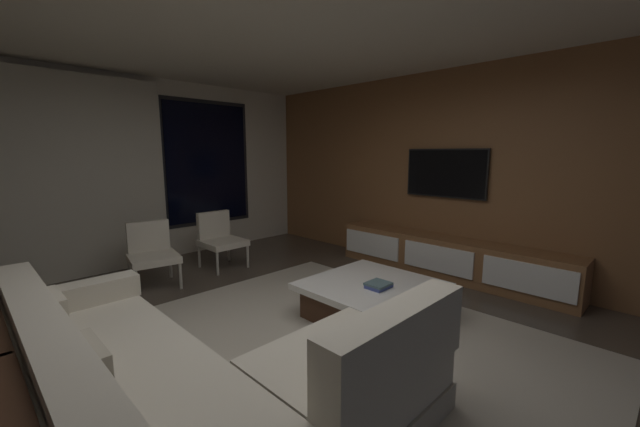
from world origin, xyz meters
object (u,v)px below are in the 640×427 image
(accent_chair_by_curtain, at_px, (152,251))
(media_console, at_px, (449,258))
(book_stack_on_coffee_table, at_px, (379,285))
(mounted_tv, at_px, (445,173))
(sectional_couch, at_px, (187,385))
(accent_chair_near_window, at_px, (219,237))
(coffee_table, at_px, (372,300))

(accent_chair_by_curtain, relative_size, media_console, 0.25)
(book_stack_on_coffee_table, xyz_separation_m, mounted_tv, (1.93, 0.35, 0.96))
(sectional_couch, xyz_separation_m, accent_chair_near_window, (1.79, 2.74, 0.14))
(accent_chair_by_curtain, height_order, media_console, accent_chair_by_curtain)
(coffee_table, distance_m, book_stack_on_coffee_table, 0.24)
(book_stack_on_coffee_table, distance_m, accent_chair_by_curtain, 2.82)
(media_console, bearing_deg, sectional_couch, -176.90)
(accent_chair_near_window, bearing_deg, media_console, -53.70)
(media_console, bearing_deg, coffee_table, -178.72)
(book_stack_on_coffee_table, bearing_deg, mounted_tv, 10.33)
(book_stack_on_coffee_table, bearing_deg, media_console, 5.02)
(coffee_table, relative_size, media_console, 0.37)
(accent_chair_by_curtain, bearing_deg, coffee_table, -64.96)
(book_stack_on_coffee_table, xyz_separation_m, accent_chair_by_curtain, (-1.10, 2.59, 0.05))
(sectional_couch, height_order, mounted_tv, mounted_tv)
(sectional_couch, bearing_deg, book_stack_on_coffee_table, 1.33)
(media_console, xyz_separation_m, mounted_tv, (0.18, 0.20, 1.10))
(coffee_table, height_order, accent_chair_by_curtain, accent_chair_by_curtain)
(book_stack_on_coffee_table, distance_m, media_console, 1.76)
(sectional_couch, height_order, coffee_table, sectional_couch)
(accent_chair_by_curtain, bearing_deg, accent_chair_near_window, 6.05)
(sectional_couch, height_order, media_console, sectional_couch)
(coffee_table, bearing_deg, accent_chair_near_window, 93.87)
(coffee_table, bearing_deg, accent_chair_by_curtain, 115.04)
(sectional_couch, bearing_deg, mounted_tv, 5.89)
(coffee_table, relative_size, accent_chair_near_window, 1.49)
(mounted_tv, bearing_deg, media_console, -132.38)
(media_console, height_order, mounted_tv, mounted_tv)
(sectional_couch, xyz_separation_m, media_console, (3.66, 0.20, -0.04))
(sectional_couch, xyz_separation_m, mounted_tv, (3.84, 0.40, 1.06))
(sectional_couch, height_order, accent_chair_by_curtain, sectional_couch)
(media_console, bearing_deg, accent_chair_near_window, 126.30)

